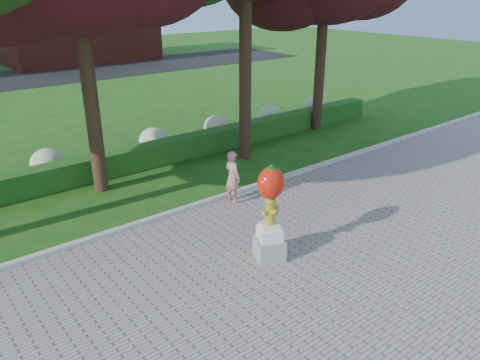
{
  "coord_description": "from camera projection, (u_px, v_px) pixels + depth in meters",
  "views": [
    {
      "loc": [
        -7.07,
        -7.49,
        6.03
      ],
      "look_at": [
        -0.31,
        1.0,
        1.52
      ],
      "focal_mm": 35.0,
      "sensor_mm": 36.0,
      "label": 1
    }
  ],
  "objects": [
    {
      "name": "ground",
      "position": [
        274.0,
        245.0,
        11.79
      ],
      "size": [
        100.0,
        100.0,
        0.0
      ],
      "primitive_type": "plane",
      "color": "#1B4C13",
      "rests_on": "ground"
    },
    {
      "name": "building_right",
      "position": [
        75.0,
        22.0,
        39.73
      ],
      "size": [
        12.0,
        8.0,
        6.4
      ],
      "primitive_type": "cube",
      "color": "maroon",
      "rests_on": "ground"
    },
    {
      "name": "hydrant_sculpture",
      "position": [
        270.0,
        210.0,
        10.67
      ],
      "size": [
        0.85,
        0.85,
        2.37
      ],
      "rotation": [
        0.0,
        0.0,
        -0.41
      ],
      "color": "gray",
      "rests_on": "walkway"
    },
    {
      "name": "curb",
      "position": [
        207.0,
        202.0,
        13.93
      ],
      "size": [
        40.0,
        0.18,
        0.15
      ],
      "primitive_type": "cube",
      "color": "#ADADA5",
      "rests_on": "ground"
    },
    {
      "name": "hydrangea_row",
      "position": [
        143.0,
        143.0,
        17.69
      ],
      "size": [
        20.1,
        1.1,
        0.99
      ],
      "color": "#B3B288",
      "rests_on": "ground"
    },
    {
      "name": "lawn_hedge",
      "position": [
        143.0,
        156.0,
        16.7
      ],
      "size": [
        24.0,
        0.7,
        0.8
      ],
      "primitive_type": "cube",
      "color": "#234D16",
      "rests_on": "ground"
    },
    {
      "name": "walkway",
      "position": [
        416.0,
        328.0,
        8.89
      ],
      "size": [
        40.0,
        14.0,
        0.04
      ],
      "primitive_type": "cube",
      "color": "gray",
      "rests_on": "ground"
    },
    {
      "name": "woman",
      "position": [
        233.0,
        177.0,
        13.74
      ],
      "size": [
        0.4,
        0.59,
        1.6
      ],
      "primitive_type": "imported",
      "rotation": [
        0.0,
        0.0,
        1.6
      ],
      "color": "#B67668",
      "rests_on": "walkway"
    }
  ]
}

